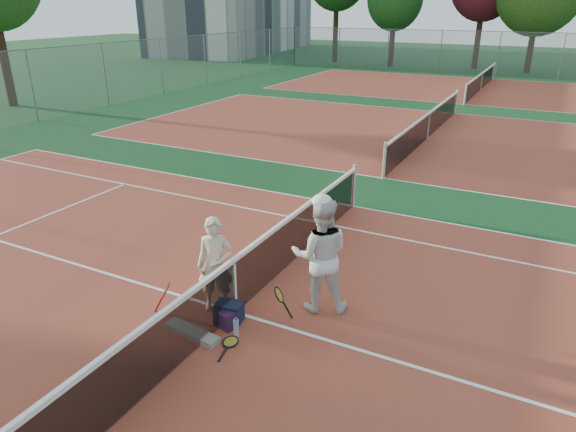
{
  "coord_description": "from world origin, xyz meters",
  "views": [
    {
      "loc": [
        4.12,
        -6.07,
        4.77
      ],
      "look_at": [
        0.0,
        1.9,
        1.05
      ],
      "focal_mm": 32.0,
      "sensor_mm": 36.0,
      "label": 1
    }
  ],
  "objects_px": {
    "player_b": "(320,255)",
    "sports_bag_navy": "(229,312)",
    "racket_black_held": "(279,303)",
    "racket_spare": "(230,342)",
    "sports_bag_purple": "(226,318)",
    "racket_red": "(167,297)",
    "player_a": "(216,265)",
    "water_bottle": "(236,328)",
    "net_main": "(235,286)"
  },
  "relations": [
    {
      "from": "sports_bag_navy",
      "to": "water_bottle",
      "type": "height_order",
      "value": "sports_bag_navy"
    },
    {
      "from": "racket_spare",
      "to": "racket_red",
      "type": "bearing_deg",
      "value": 68.14
    },
    {
      "from": "net_main",
      "to": "sports_bag_navy",
      "type": "relative_size",
      "value": 25.86
    },
    {
      "from": "racket_red",
      "to": "water_bottle",
      "type": "distance_m",
      "value": 1.4
    },
    {
      "from": "racket_black_held",
      "to": "sports_bag_purple",
      "type": "bearing_deg",
      "value": 27.93
    },
    {
      "from": "player_a",
      "to": "sports_bag_navy",
      "type": "distance_m",
      "value": 0.8
    },
    {
      "from": "player_a",
      "to": "player_b",
      "type": "relative_size",
      "value": 0.83
    },
    {
      "from": "sports_bag_purple",
      "to": "player_b",
      "type": "bearing_deg",
      "value": 47.23
    },
    {
      "from": "player_b",
      "to": "racket_black_held",
      "type": "height_order",
      "value": "player_b"
    },
    {
      "from": "racket_red",
      "to": "net_main",
      "type": "bearing_deg",
      "value": -4.75
    },
    {
      "from": "player_b",
      "to": "sports_bag_navy",
      "type": "relative_size",
      "value": 4.65
    },
    {
      "from": "player_b",
      "to": "sports_bag_purple",
      "type": "relative_size",
      "value": 5.52
    },
    {
      "from": "player_b",
      "to": "racket_black_held",
      "type": "relative_size",
      "value": 3.62
    },
    {
      "from": "sports_bag_purple",
      "to": "racket_red",
      "type": "bearing_deg",
      "value": -175.2
    },
    {
      "from": "racket_spare",
      "to": "sports_bag_purple",
      "type": "xyz_separation_m",
      "value": [
        -0.31,
        0.35,
        0.12
      ]
    },
    {
      "from": "player_a",
      "to": "player_b",
      "type": "height_order",
      "value": "player_b"
    },
    {
      "from": "racket_black_held",
      "to": "sports_bag_purple",
      "type": "distance_m",
      "value": 0.89
    },
    {
      "from": "racket_red",
      "to": "water_bottle",
      "type": "relative_size",
      "value": 1.81
    },
    {
      "from": "player_a",
      "to": "water_bottle",
      "type": "bearing_deg",
      "value": -62.57
    },
    {
      "from": "racket_spare",
      "to": "sports_bag_navy",
      "type": "distance_m",
      "value": 0.62
    },
    {
      "from": "net_main",
      "to": "water_bottle",
      "type": "height_order",
      "value": "net_main"
    },
    {
      "from": "racket_spare",
      "to": "net_main",
      "type": "bearing_deg",
      "value": 15.65
    },
    {
      "from": "sports_bag_purple",
      "to": "racket_spare",
      "type": "bearing_deg",
      "value": -48.19
    },
    {
      "from": "racket_red",
      "to": "racket_spare",
      "type": "distance_m",
      "value": 1.45
    },
    {
      "from": "racket_red",
      "to": "racket_black_held",
      "type": "xyz_separation_m",
      "value": [
        1.73,
        0.71,
        0.0
      ]
    },
    {
      "from": "player_a",
      "to": "racket_black_held",
      "type": "bearing_deg",
      "value": -13.07
    },
    {
      "from": "player_b",
      "to": "water_bottle",
      "type": "height_order",
      "value": "player_b"
    },
    {
      "from": "racket_red",
      "to": "sports_bag_purple",
      "type": "relative_size",
      "value": 1.51
    },
    {
      "from": "racket_spare",
      "to": "sports_bag_purple",
      "type": "distance_m",
      "value": 0.48
    },
    {
      "from": "net_main",
      "to": "player_a",
      "type": "xyz_separation_m",
      "value": [
        -0.35,
        -0.01,
        0.31
      ]
    },
    {
      "from": "player_b",
      "to": "sports_bag_navy",
      "type": "height_order",
      "value": "player_b"
    },
    {
      "from": "player_b",
      "to": "racket_red",
      "type": "distance_m",
      "value": 2.63
    },
    {
      "from": "racket_spare",
      "to": "racket_black_held",
      "type": "bearing_deg",
      "value": -30.07
    },
    {
      "from": "player_a",
      "to": "racket_spare",
      "type": "bearing_deg",
      "value": -70.51
    },
    {
      "from": "net_main",
      "to": "racket_red",
      "type": "xyz_separation_m",
      "value": [
        -1.02,
        -0.48,
        -0.24
      ]
    },
    {
      "from": "net_main",
      "to": "player_b",
      "type": "relative_size",
      "value": 5.57
    },
    {
      "from": "player_b",
      "to": "racket_spare",
      "type": "relative_size",
      "value": 3.28
    },
    {
      "from": "net_main",
      "to": "sports_bag_navy",
      "type": "distance_m",
      "value": 0.42
    },
    {
      "from": "racket_black_held",
      "to": "sports_bag_navy",
      "type": "bearing_deg",
      "value": 19.04
    },
    {
      "from": "net_main",
      "to": "water_bottle",
      "type": "xyz_separation_m",
      "value": [
        0.37,
        -0.55,
        -0.36
      ]
    },
    {
      "from": "net_main",
      "to": "water_bottle",
      "type": "relative_size",
      "value": 36.6
    },
    {
      "from": "player_a",
      "to": "sports_bag_navy",
      "type": "bearing_deg",
      "value": -56.8
    },
    {
      "from": "player_a",
      "to": "sports_bag_purple",
      "type": "distance_m",
      "value": 0.88
    },
    {
      "from": "net_main",
      "to": "player_a",
      "type": "bearing_deg",
      "value": -178.85
    },
    {
      "from": "player_a",
      "to": "sports_bag_purple",
      "type": "height_order",
      "value": "player_a"
    },
    {
      "from": "player_a",
      "to": "water_bottle",
      "type": "distance_m",
      "value": 1.12
    },
    {
      "from": "player_a",
      "to": "racket_red",
      "type": "relative_size",
      "value": 3.03
    },
    {
      "from": "racket_red",
      "to": "sports_bag_purple",
      "type": "xyz_separation_m",
      "value": [
        1.09,
        0.09,
        -0.13
      ]
    },
    {
      "from": "sports_bag_navy",
      "to": "water_bottle",
      "type": "distance_m",
      "value": 0.45
    },
    {
      "from": "net_main",
      "to": "player_a",
      "type": "relative_size",
      "value": 6.69
    }
  ]
}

